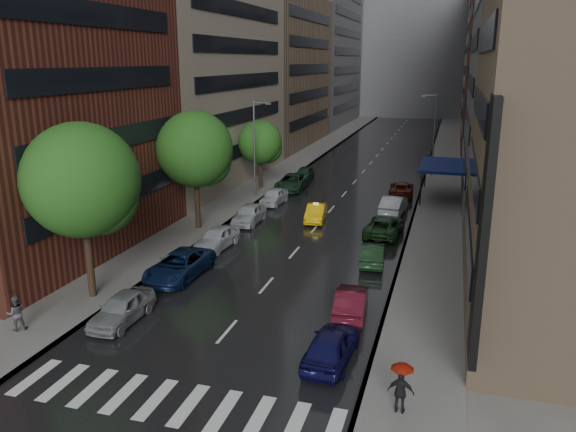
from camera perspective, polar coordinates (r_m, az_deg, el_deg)
The scene contains 19 objects.
ground at distance 24.64m, azimuth -9.88°, elevation -15.58°, with size 220.00×220.00×0.00m, color gray.
road at distance 70.59m, azimuth 8.17°, elevation 5.09°, with size 14.00×140.00×0.01m, color black.
sidewalk_left at distance 72.37m, azimuth 1.08°, elevation 5.56°, with size 4.00×140.00×0.15m, color gray.
sidewalk_right at distance 69.91m, azimuth 15.51°, elevation 4.64°, with size 4.00×140.00×0.15m, color gray.
crosswalk at distance 23.06m, azimuth -11.69°, elevation -18.03°, with size 13.15×2.80×0.01m.
buildings_left at distance 81.47m, azimuth -1.43°, elevation 17.91°, with size 8.00×108.00×38.00m.
buildings_right at distance 75.68m, azimuth 21.21°, elevation 16.37°, with size 8.05×109.10×36.00m.
building_far at distance 137.15m, azimuth 12.80°, elevation 16.60°, with size 40.00×14.00×32.00m, color slate.
tree_near at distance 31.11m, azimuth -20.24°, elevation 3.41°, with size 6.06×6.06×9.66m.
tree_mid at distance 42.62m, azimuth -9.43°, elevation 6.70°, with size 5.71×5.71×9.10m.
tree_far at distance 56.32m, azimuth -2.86°, elevation 7.49°, with size 4.36×4.36×6.96m.
taxi at distance 45.58m, azimuth 2.84°, elevation 0.33°, with size 1.45×4.15×1.37m, color yellow.
parked_cars_left at distance 44.97m, azimuth -3.95°, elevation 0.20°, with size 2.78×40.00×1.58m.
parked_cars_right at distance 40.55m, azimuth 9.46°, elevation -1.74°, with size 2.73×37.11×1.61m.
ped_black_umbrella at distance 29.89m, azimuth -25.98°, elevation -8.25°, with size 1.07×1.06×2.09m.
ped_red_umbrella at distance 21.62m, azimuth 11.44°, elevation -16.35°, with size 0.99×0.82×2.01m.
street_lamp_left at distance 52.37m, azimuth -3.36°, elevation 7.02°, with size 1.74×0.22×9.00m.
street_lamp_right at distance 64.26m, azimuth 14.56°, elevation 8.14°, with size 1.74×0.22×9.00m.
awning at distance 54.60m, azimuth 15.34°, elevation 4.98°, with size 4.00×8.00×3.12m.
Camera 1 is at (9.74, -18.76, 12.65)m, focal length 35.00 mm.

